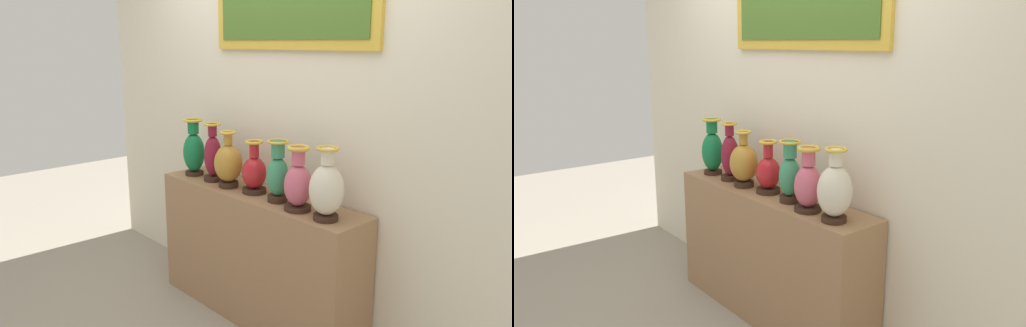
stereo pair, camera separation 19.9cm
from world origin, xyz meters
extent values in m
plane|color=gray|center=(0.00, 0.00, 0.00)|extent=(10.09, 10.09, 0.00)
cube|color=#99704C|center=(0.00, 0.00, 0.44)|extent=(1.60, 0.35, 0.88)
cube|color=beige|center=(0.00, 0.24, 1.56)|extent=(4.09, 0.10, 3.12)
cylinder|color=#382319|center=(-0.63, -0.03, 0.89)|extent=(0.13, 0.13, 0.03)
ellipsoid|color=#14723D|center=(-0.63, -0.03, 1.04)|extent=(0.15, 0.15, 0.28)
cylinder|color=#14723D|center=(-0.63, -0.03, 1.23)|extent=(0.08, 0.08, 0.10)
torus|color=gold|center=(-0.63, -0.03, 1.28)|extent=(0.14, 0.14, 0.02)
cylinder|color=#382319|center=(-0.41, -0.02, 0.89)|extent=(0.13, 0.13, 0.03)
ellipsoid|color=maroon|center=(-0.41, -0.02, 1.05)|extent=(0.12, 0.12, 0.28)
cylinder|color=maroon|center=(-0.41, -0.02, 1.23)|extent=(0.06, 0.06, 0.08)
torus|color=gold|center=(-0.41, -0.02, 1.27)|extent=(0.12, 0.12, 0.02)
cylinder|color=#382319|center=(-0.22, -0.04, 0.89)|extent=(0.13, 0.13, 0.04)
ellipsoid|color=#B27F2D|center=(-0.22, -0.04, 1.04)|extent=(0.19, 0.19, 0.25)
cylinder|color=#B27F2D|center=(-0.22, -0.04, 1.20)|extent=(0.06, 0.06, 0.08)
torus|color=gold|center=(-0.22, -0.04, 1.24)|extent=(0.11, 0.11, 0.02)
cylinder|color=#382319|center=(-0.01, -0.01, 0.89)|extent=(0.15, 0.15, 0.03)
ellipsoid|color=red|center=(-0.01, -0.01, 1.01)|extent=(0.16, 0.16, 0.20)
cylinder|color=red|center=(-0.01, -0.01, 1.16)|extent=(0.06, 0.06, 0.10)
torus|color=gold|center=(-0.01, -0.01, 1.21)|extent=(0.12, 0.12, 0.02)
cylinder|color=#382319|center=(0.22, -0.03, 0.90)|extent=(0.12, 0.12, 0.04)
ellipsoid|color=#388C60|center=(0.22, -0.03, 1.03)|extent=(0.13, 0.13, 0.23)
cylinder|color=#388C60|center=(0.22, -0.03, 1.20)|extent=(0.08, 0.08, 0.10)
torus|color=gold|center=(0.22, -0.03, 1.24)|extent=(0.13, 0.13, 0.02)
cylinder|color=#382319|center=(0.41, -0.05, 0.89)|extent=(0.16, 0.16, 0.03)
ellipsoid|color=#CC5972|center=(0.41, -0.05, 1.02)|extent=(0.16, 0.16, 0.24)
cylinder|color=#CC5972|center=(0.41, -0.05, 1.19)|extent=(0.08, 0.08, 0.10)
torus|color=gold|center=(0.41, -0.05, 1.24)|extent=(0.13, 0.13, 0.02)
cylinder|color=#382319|center=(0.62, -0.06, 0.89)|extent=(0.14, 0.14, 0.03)
ellipsoid|color=beige|center=(0.62, -0.06, 1.05)|extent=(0.19, 0.19, 0.28)
cylinder|color=beige|center=(0.62, -0.06, 1.23)|extent=(0.07, 0.07, 0.09)
torus|color=gold|center=(0.62, -0.06, 1.27)|extent=(0.12, 0.12, 0.02)
camera|label=1|loc=(2.25, -2.06, 1.81)|focal=35.05mm
camera|label=2|loc=(2.38, -1.91, 1.81)|focal=35.05mm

